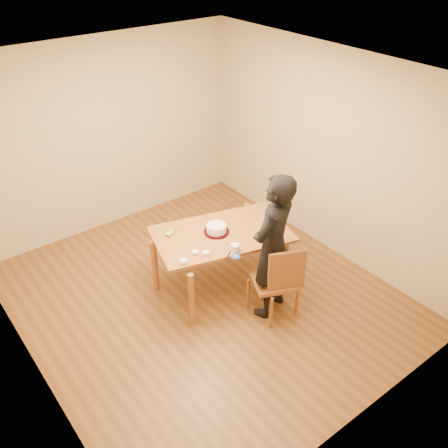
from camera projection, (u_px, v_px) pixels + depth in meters
room_shell at (183, 189)px, 5.59m from camera, size 4.00×4.50×2.70m
dining_table at (221, 234)px, 5.93m from camera, size 1.78×1.33×0.04m
dining_chair at (274, 280)px, 5.64m from camera, size 0.62×0.62×0.04m
cake_plate at (216, 232)px, 5.92m from camera, size 0.30×0.30×0.02m
cake at (216, 228)px, 5.89m from camera, size 0.24×0.24×0.08m
frosting_dome at (216, 225)px, 5.86m from camera, size 0.23×0.23×0.03m
frosting_tub at (235, 248)px, 5.58m from camera, size 0.10×0.10×0.09m
frosting_lid at (236, 257)px, 5.51m from camera, size 0.10×0.10×0.01m
frosting_dollop at (236, 256)px, 5.50m from camera, size 0.04×0.04×0.02m
ramekin_green at (206, 253)px, 5.54m from camera, size 0.08×0.08×0.04m
ramekin_yellow at (195, 253)px, 5.55m from camera, size 0.08×0.08×0.04m
ramekin_multi at (184, 261)px, 5.41m from camera, size 0.09×0.09×0.04m
candy_box_pink at (171, 234)px, 5.88m from camera, size 0.13×0.11×0.02m
candy_box_green at (170, 233)px, 5.87m from camera, size 0.14×0.11×0.02m
spatula at (228, 256)px, 5.53m from camera, size 0.13×0.09×0.01m
person at (273, 247)px, 5.44m from camera, size 0.74×0.60×1.76m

